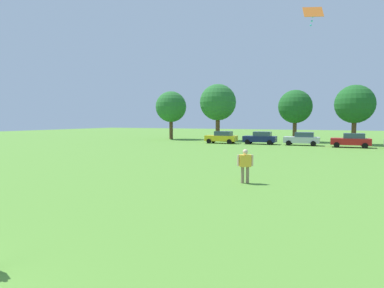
# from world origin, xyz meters

# --- Properties ---
(ground_plane) EXTENTS (160.00, 160.00, 0.00)m
(ground_plane) POSITION_xyz_m (0.00, 30.00, 0.00)
(ground_plane) COLOR #568C33
(adult_bystander) EXTENTS (0.77, 0.52, 1.74)m
(adult_bystander) POSITION_xyz_m (2.71, 14.45, 1.03)
(adult_bystander) COLOR #8C7259
(adult_bystander) RESTS_ON ground
(kite) EXTENTS (1.12, 0.79, 1.07)m
(kite) POSITION_xyz_m (5.56, 17.30, 8.92)
(kite) COLOR orange
(parked_car_yellow_0) EXTENTS (4.30, 2.02, 1.68)m
(parked_car_yellow_0) POSITION_xyz_m (-7.44, 40.75, 0.86)
(parked_car_yellow_0) COLOR yellow
(parked_car_yellow_0) RESTS_ON ground
(parked_car_navy_1) EXTENTS (4.30, 2.02, 1.68)m
(parked_car_navy_1) POSITION_xyz_m (-2.21, 41.35, 0.86)
(parked_car_navy_1) COLOR #141E4C
(parked_car_navy_1) RESTS_ON ground
(parked_car_silver_2) EXTENTS (4.30, 2.02, 1.68)m
(parked_car_silver_2) POSITION_xyz_m (3.09, 41.44, 0.86)
(parked_car_silver_2) COLOR silver
(parked_car_silver_2) RESTS_ON ground
(parked_car_red_3) EXTENTS (4.30, 2.02, 1.68)m
(parked_car_red_3) POSITION_xyz_m (8.63, 40.47, 0.86)
(parked_car_red_3) COLOR red
(parked_car_red_3) RESTS_ON ground
(tree_far_left) EXTENTS (5.15, 5.15, 8.02)m
(tree_far_left) POSITION_xyz_m (-18.40, 46.65, 5.42)
(tree_far_left) COLOR brown
(tree_far_left) RESTS_ON ground
(tree_left) EXTENTS (5.65, 5.65, 8.81)m
(tree_left) POSITION_xyz_m (-10.00, 46.35, 5.95)
(tree_left) COLOR brown
(tree_left) RESTS_ON ground
(tree_center) EXTENTS (4.92, 4.92, 7.66)m
(tree_center) POSITION_xyz_m (1.38, 48.32, 5.17)
(tree_center) COLOR brown
(tree_center) RESTS_ON ground
(tree_right) EXTENTS (5.01, 5.01, 7.81)m
(tree_right) POSITION_xyz_m (9.12, 45.82, 5.27)
(tree_right) COLOR brown
(tree_right) RESTS_ON ground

